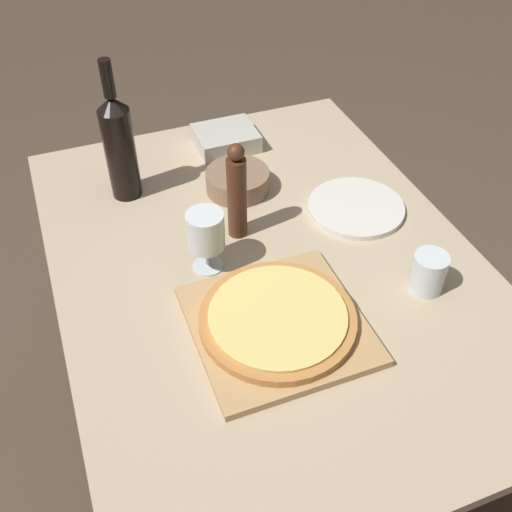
% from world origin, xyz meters
% --- Properties ---
extents(ground_plane, '(12.00, 12.00, 0.00)m').
position_xyz_m(ground_plane, '(0.00, 0.00, 0.00)').
color(ground_plane, '#4C3D2D').
extents(dining_table, '(0.91, 1.24, 0.74)m').
position_xyz_m(dining_table, '(0.00, 0.00, 0.64)').
color(dining_table, tan).
rests_on(dining_table, ground_plane).
extents(cutting_board, '(0.33, 0.33, 0.02)m').
position_xyz_m(cutting_board, '(-0.05, -0.19, 0.75)').
color(cutting_board, tan).
rests_on(cutting_board, dining_table).
extents(pizza, '(0.31, 0.31, 0.02)m').
position_xyz_m(pizza, '(-0.05, -0.19, 0.77)').
color(pizza, '#BC7A3D').
rests_on(pizza, cutting_board).
extents(wine_bottle, '(0.07, 0.07, 0.35)m').
position_xyz_m(wine_bottle, '(-0.24, 0.36, 0.88)').
color(wine_bottle, black).
rests_on(wine_bottle, dining_table).
extents(pepper_mill, '(0.04, 0.04, 0.24)m').
position_xyz_m(pepper_mill, '(-0.03, 0.11, 0.86)').
color(pepper_mill, '#4C2819').
rests_on(pepper_mill, dining_table).
extents(wine_glass, '(0.08, 0.08, 0.15)m').
position_xyz_m(wine_glass, '(-0.13, 0.03, 0.84)').
color(wine_glass, silver).
rests_on(wine_glass, dining_table).
extents(small_bowl, '(0.16, 0.16, 0.05)m').
position_xyz_m(small_bowl, '(0.03, 0.27, 0.77)').
color(small_bowl, '#84664C').
rests_on(small_bowl, dining_table).
extents(drinking_tumbler, '(0.07, 0.07, 0.09)m').
position_xyz_m(drinking_tumbler, '(0.28, -0.19, 0.79)').
color(drinking_tumbler, silver).
rests_on(drinking_tumbler, dining_table).
extents(dinner_plate, '(0.23, 0.23, 0.01)m').
position_xyz_m(dinner_plate, '(0.27, 0.09, 0.75)').
color(dinner_plate, silver).
rests_on(dinner_plate, dining_table).
extents(food_container, '(0.16, 0.14, 0.05)m').
position_xyz_m(food_container, '(0.07, 0.48, 0.77)').
color(food_container, '#BCB7AD').
rests_on(food_container, dining_table).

